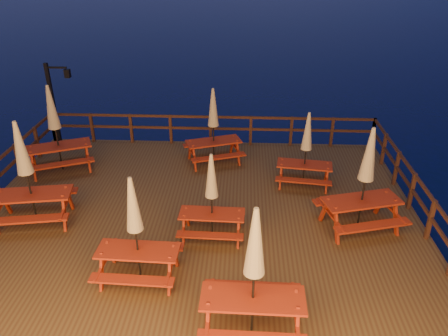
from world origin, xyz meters
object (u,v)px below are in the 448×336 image
(lamp_post, at_px, (56,97))
(picnic_table_1, at_px, (212,196))
(picnic_table_0, at_px, (55,127))
(picnic_table_2, at_px, (213,125))

(lamp_post, bearing_deg, picnic_table_1, -42.77)
(lamp_post, xyz_separation_m, picnic_table_1, (5.86, -5.42, -0.60))
(picnic_table_0, distance_m, picnic_table_1, 6.21)
(picnic_table_2, bearing_deg, picnic_table_1, -106.41)
(picnic_table_0, bearing_deg, picnic_table_2, -14.75)
(lamp_post, xyz_separation_m, picnic_table_0, (0.69, -1.99, -0.32))
(picnic_table_1, xyz_separation_m, picnic_table_2, (-0.25, 4.22, 0.14))
(lamp_post, height_order, picnic_table_0, lamp_post)
(picnic_table_1, bearing_deg, lamp_post, 139.03)
(lamp_post, bearing_deg, picnic_table_2, -12.08)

